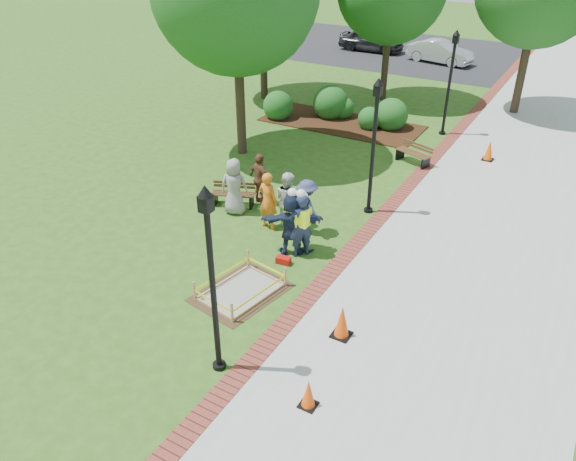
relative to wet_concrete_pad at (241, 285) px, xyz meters
The scene contains 30 objects.
ground 0.67m from the wet_concrete_pad, 106.29° to the left, with size 100.00×100.00×0.00m, color #285116.
sidewalk 11.65m from the wet_concrete_pad, 65.52° to the left, with size 6.00×60.00×0.02m, color #9E9E99.
brick_edging 10.72m from the wet_concrete_pad, 81.55° to the left, with size 0.50×60.00×0.03m, color maroon.
mulch_bed 12.99m from the wet_concrete_pad, 104.14° to the left, with size 7.00×3.00×0.05m, color #381E0F.
parking_lot 27.60m from the wet_concrete_pad, 90.36° to the left, with size 36.00×12.00×0.01m, color black.
wet_concrete_pad is the anchor object (origin of this frame).
bench_near 4.77m from the wet_concrete_pad, 127.00° to the left, with size 1.45×0.91×0.75m.
bench_far 10.01m from the wet_concrete_pad, 84.15° to the left, with size 1.47×0.91×0.76m.
cone_front 4.00m from the wet_concrete_pad, 36.86° to the right, with size 0.34×0.34×0.67m.
cone_back 2.90m from the wet_concrete_pad, ahead, with size 0.42×0.42×0.84m.
cone_far 12.17m from the wet_concrete_pad, 73.77° to the left, with size 0.41×0.41×0.81m.
toolbox 1.71m from the wet_concrete_pad, 81.70° to the left, with size 0.39×0.22×0.20m, color #A5110C.
lamp_near 3.46m from the wet_concrete_pad, 65.88° to the right, with size 0.28×0.28×4.26m.
lamp_mid 6.13m from the wet_concrete_pad, 79.13° to the left, with size 0.28×0.28×4.26m.
lamp_far 13.82m from the wet_concrete_pad, 85.48° to the left, with size 0.28×0.28×4.26m.
shrub_a 13.26m from the wet_concrete_pad, 116.82° to the left, with size 1.35×1.35×1.35m, color #164E19.
shrub_b 13.78m from the wet_concrete_pad, 106.97° to the left, with size 1.59×1.59×1.59m, color #164E19.
shrub_c 12.81m from the wet_concrete_pad, 98.42° to the left, with size 1.03×1.03×1.03m, color #164E19.
shrub_d 13.18m from the wet_concrete_pad, 94.74° to the left, with size 1.43×1.43×1.43m, color #164E19.
shrub_e 13.84m from the wet_concrete_pad, 104.61° to the left, with size 1.02×1.02×1.02m, color #164E19.
casual_person_a 4.32m from the wet_concrete_pad, 126.44° to the left, with size 0.66×0.53×1.81m.
casual_person_b 3.43m from the wet_concrete_pad, 109.83° to the left, with size 0.61×0.43×1.79m.
casual_person_c 3.71m from the wet_concrete_pad, 101.42° to the left, with size 0.63×0.49×1.73m.
casual_person_d 4.94m from the wet_concrete_pad, 116.58° to the left, with size 0.64×0.53×1.71m.
casual_person_e 3.51m from the wet_concrete_pad, 90.09° to the left, with size 0.63×0.52×1.69m.
hivis_worker_a 2.41m from the wet_concrete_pad, 85.57° to the left, with size 0.70×0.62×2.00m.
hivis_worker_b 2.46m from the wet_concrete_pad, 79.41° to the left, with size 0.67×0.71×2.01m.
hivis_worker_c 2.75m from the wet_concrete_pad, 83.36° to the left, with size 0.58×0.44×1.76m.
parked_car_a 27.49m from the wet_concrete_pad, 105.97° to the left, with size 4.82×2.09×1.57m, color #252628.
parked_car_b 25.71m from the wet_concrete_pad, 96.02° to the left, with size 4.38×1.91×1.43m, color #B8B9BE.
Camera 1 is at (6.89, -9.87, 8.48)m, focal length 35.00 mm.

